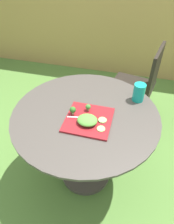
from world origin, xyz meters
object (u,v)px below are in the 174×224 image
(salad_plate, at_px, (89,120))
(drinking_glass, at_px, (139,93))
(patio_chair, at_px, (141,82))
(fork, at_px, (81,117))

(salad_plate, xyz_separation_m, drinking_glass, (0.29, 0.30, 0.05))
(patio_chair, height_order, drinking_glass, patio_chair)
(drinking_glass, height_order, fork, drinking_glass)
(patio_chair, relative_size, fork, 5.83)
(salad_plate, relative_size, fork, 1.94)
(salad_plate, relative_size, drinking_glass, 2.24)
(patio_chair, bearing_deg, fork, -112.02)
(patio_chair, distance_m, drinking_glass, 0.68)
(fork, bearing_deg, drinking_glass, 41.72)
(fork, bearing_deg, salad_plate, 2.91)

